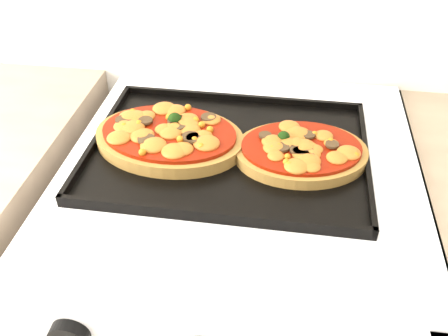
% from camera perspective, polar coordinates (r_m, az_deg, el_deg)
% --- Properties ---
extents(stove, '(0.60, 0.60, 0.91)m').
position_cam_1_polar(stove, '(1.17, 1.55, -17.09)').
color(stove, white).
rests_on(stove, floor).
extents(baking_tray, '(0.46, 0.34, 0.02)m').
position_cam_1_polar(baking_tray, '(0.84, 0.49, 2.18)').
color(baking_tray, black).
rests_on(baking_tray, stove).
extents(pizza_left, '(0.27, 0.21, 0.04)m').
position_cam_1_polar(pizza_left, '(0.85, -6.28, 3.68)').
color(pizza_left, '#A37438').
rests_on(pizza_left, baking_tray).
extents(pizza_right, '(0.24, 0.19, 0.03)m').
position_cam_1_polar(pizza_right, '(0.82, 8.80, 2.03)').
color(pizza_right, '#A37438').
rests_on(pizza_right, baking_tray).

